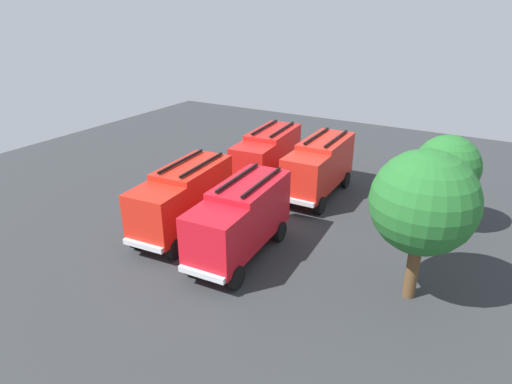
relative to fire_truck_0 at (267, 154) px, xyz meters
name	(u,v)px	position (x,y,z in m)	size (l,w,h in m)	color
ground_plane	(256,213)	(4.73, 1.83, -2.15)	(50.35, 50.35, 0.00)	#2D3033
fire_truck_0	(267,154)	(0.00, 0.00, 0.00)	(7.38, 3.24, 3.88)	red
fire_truck_1	(183,197)	(8.84, -0.46, 0.00)	(7.38, 3.25, 3.88)	red
fire_truck_2	(319,165)	(0.22, 4.06, 0.00)	(7.25, 2.87, 3.88)	red
fire_truck_3	(240,217)	(9.37, 3.64, 0.00)	(7.33, 3.11, 3.88)	red
firefighter_0	(258,152)	(-3.17, -2.60, -1.12)	(0.48, 0.41, 1.82)	black
firefighter_1	(195,181)	(4.22, -3.25, -1.24)	(0.32, 0.46, 1.64)	black
tree_0	(447,168)	(1.11, 11.88, 1.55)	(3.55, 3.55, 5.51)	brown
tree_1	(424,203)	(8.58, 11.95, 2.40)	(4.37, 4.37, 6.77)	brown
traffic_cone_0	(190,193)	(4.97, -3.19, -1.86)	(0.42, 0.42, 0.59)	#F2600C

